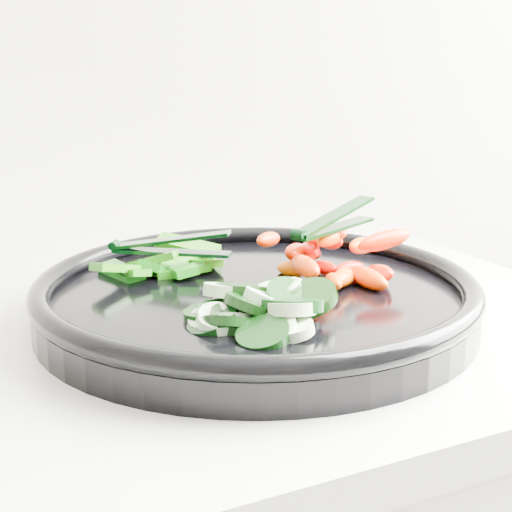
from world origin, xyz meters
name	(u,v)px	position (x,y,z in m)	size (l,w,h in m)	color
veggie_tray	(256,295)	(0.70, 1.63, 0.95)	(0.40, 0.40, 0.04)	black
cucumber_pile	(255,309)	(0.67, 1.57, 0.96)	(0.12, 0.13, 0.04)	black
carrot_pile	(333,257)	(0.78, 1.63, 0.97)	(0.14, 0.15, 0.05)	#F85500
pepper_pile	(163,265)	(0.65, 1.72, 0.96)	(0.14, 0.10, 0.04)	#116A0A
tong_carrot	(333,222)	(0.78, 1.64, 1.00)	(0.11, 0.06, 0.02)	black
tong_pepper	(167,246)	(0.65, 1.71, 0.98)	(0.10, 0.08, 0.02)	black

